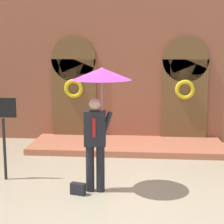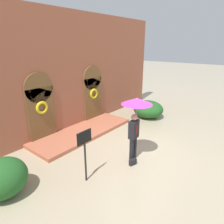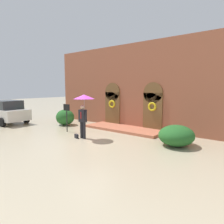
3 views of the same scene
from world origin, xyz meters
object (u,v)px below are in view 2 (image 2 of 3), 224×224
Objects in this scene: shrub_left at (2,178)px; shrub_right at (148,109)px; person_with_umbrella at (136,111)px; handbag at (133,162)px; sign_post at (85,148)px.

shrub_left is 0.78× the size of shrub_right.
person_with_umbrella reaches higher than shrub_left.
shrub_right is (4.74, 2.02, 0.38)m from handbag.
person_with_umbrella reaches higher than sign_post.
person_with_umbrella reaches higher than handbag.
shrub_right reaches higher than handbag.
sign_post is at bearing 173.20° from handbag.
person_with_umbrella is at bearing 42.23° from handbag.
shrub_right is (4.34, 1.82, -1.42)m from person_with_umbrella.
person_with_umbrella is at bearing -24.95° from shrub_left.
handbag is 0.16× the size of shrub_right.
sign_post is 2.42m from shrub_left.
sign_post reaches higher than shrub_right.
sign_post is (-2.05, 0.49, -0.75)m from person_with_umbrella.
shrub_left is at bearing 179.86° from shrub_right.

